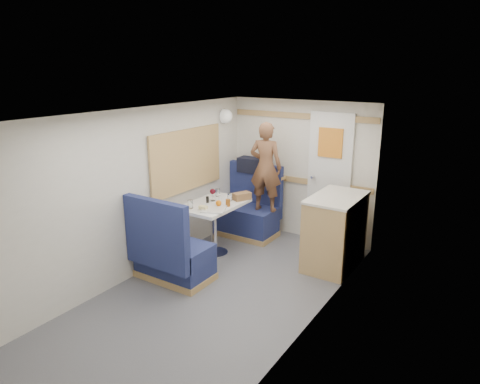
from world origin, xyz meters
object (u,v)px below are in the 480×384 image
Objects in this scene: galley_counter at (335,231)px; salt_grinder at (220,198)px; person at (266,167)px; pepper_grinder at (208,200)px; tray at (214,208)px; beer_glass at (228,203)px; tumbler_left at (190,204)px; tumbler_right at (230,197)px; wine_glass at (213,192)px; duffel_bag at (253,165)px; bench_far at (248,215)px; dome_light at (225,116)px; orange_fruit at (219,203)px; dinette_table at (214,214)px; cheese_block at (203,207)px; bench_near at (171,256)px; bread_loaf at (242,196)px; tumbler_mid at (218,193)px.

galley_counter is 9.57× the size of salt_grinder.
person is 12.36× the size of pepper_grinder.
tray is 0.21m from beer_glass.
tumbler_left is at bearing -151.38° from galley_counter.
person reaches higher than tumbler_right.
wine_glass is (-0.22, 0.27, 0.11)m from tray.
galley_counter is at bearing -23.82° from duffel_bag.
bench_far is 1.14× the size of galley_counter.
tray is 3.61× the size of pepper_grinder.
person is 13.23× the size of salt_grinder.
tumbler_right is (0.50, -0.64, -0.98)m from dome_light.
beer_glass is (0.08, 0.10, -0.01)m from orange_fruit.
dinette_table is 9.57× the size of salt_grinder.
cheese_block is at bearing 8.80° from tumbler_left.
bench_far is at bearing 2.12° from dome_light.
bench_far is 10.18× the size of cheese_block.
salt_grinder reaches higher than tray.
bread_loaf is (0.23, 1.20, 0.47)m from bench_near.
wine_glass reaches higher than orange_fruit.
cheese_block is (-0.10, -0.20, -0.02)m from orange_fruit.
tray is 3.87× the size of salt_grinder.
pepper_grinder is at bearing -69.60° from dome_light.
bench_near is 10.93× the size of salt_grinder.
tumbler_right reaches higher than bread_loaf.
bench_far reaches higher than beer_glass.
wine_glass is at bearing -67.68° from dome_light.
tumbler_mid is (-0.14, 1.15, 0.47)m from bench_near.
wine_glass reaches higher than dinette_table.
dinette_table is at bearing -65.35° from dome_light.
orange_fruit is (-0.16, -0.92, -0.31)m from person.
dinette_table is 1.51m from dome_light.
pepper_grinder is at bearing 171.51° from orange_fruit.
pepper_grinder is (-1.52, -0.62, 0.31)m from galley_counter.
person is 0.48m from duffel_bag.
cheese_block is 0.50m from tumbler_right.
tumbler_mid is at bearing -103.84° from bench_far.
galley_counter is (1.47, 0.55, -0.10)m from dinette_table.
beer_glass is (0.23, -0.86, 0.47)m from bench_far.
tumbler_left is (-0.13, 0.54, 0.47)m from bench_near.
tumbler_right is (-0.19, -0.62, -0.31)m from person.
person is 3.42× the size of tray.
bench_near is 2.28× the size of duffel_bag.
bread_loaf is at bearing 56.16° from dinette_table.
tumbler_left is at bearing 59.05° from person.
bench_near is 1.14× the size of galley_counter.
tray is at bearing -89.77° from orange_fruit.
galley_counter is 1.30m from bread_loaf.
salt_grinder is at bearing -88.35° from bench_far.
cheese_block is 1.07× the size of salt_grinder.
tumbler_right is (0.11, 1.07, 0.47)m from bench_near.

